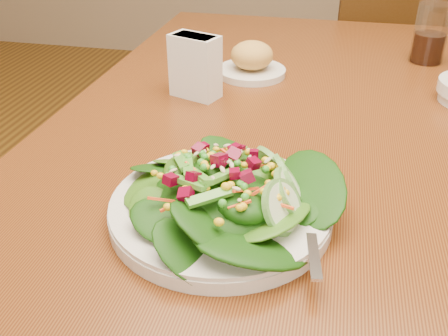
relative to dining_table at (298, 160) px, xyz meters
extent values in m
cube|color=brown|center=(0.00, 0.00, 0.08)|extent=(0.90, 1.40, 0.04)
cylinder|color=#3C230C|center=(-0.39, 0.64, -0.29)|extent=(0.07, 0.07, 0.71)
cylinder|color=#3C230C|center=(0.39, 0.64, -0.29)|extent=(0.07, 0.07, 0.71)
cube|color=#3C230C|center=(0.21, 1.19, -0.22)|extent=(0.49, 0.49, 0.04)
cylinder|color=#3C230C|center=(0.36, 1.40, -0.44)|extent=(0.04, 0.04, 0.41)
cylinder|color=#3C230C|center=(0.00, 1.34, -0.44)|extent=(0.04, 0.04, 0.41)
cylinder|color=#3C230C|center=(0.42, 1.04, -0.44)|extent=(0.04, 0.04, 0.41)
cylinder|color=#3C230C|center=(0.07, 0.98, -0.44)|extent=(0.04, 0.04, 0.41)
cube|color=#3C230C|center=(0.25, 0.99, 0.04)|extent=(0.40, 0.10, 0.46)
cylinder|color=silver|center=(-0.08, -0.35, 0.11)|extent=(0.29, 0.29, 0.02)
ellipsoid|color=black|center=(-0.08, -0.35, 0.14)|extent=(0.20, 0.20, 0.04)
cube|color=silver|center=(0.05, -0.38, 0.12)|extent=(0.05, 0.18, 0.01)
cylinder|color=silver|center=(-0.13, 0.18, 0.11)|extent=(0.15, 0.15, 0.02)
ellipsoid|color=tan|center=(-0.13, 0.18, 0.15)|extent=(0.09, 0.09, 0.06)
cylinder|color=silver|center=(0.26, 0.36, 0.17)|extent=(0.08, 0.08, 0.13)
cylinder|color=black|center=(0.26, 0.36, 0.13)|extent=(0.07, 0.07, 0.07)
cube|color=white|center=(-0.22, 0.04, 0.16)|extent=(0.11, 0.08, 0.12)
cube|color=white|center=(-0.22, 0.04, 0.17)|extent=(0.09, 0.07, 0.10)
camera|label=1|loc=(0.04, -0.86, 0.49)|focal=40.00mm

